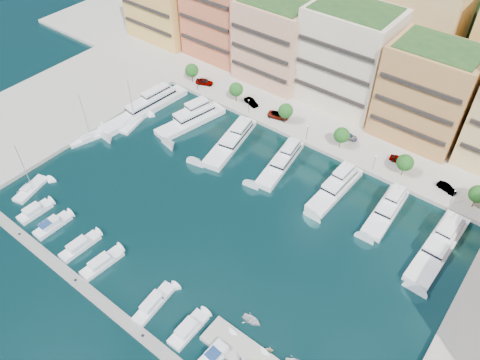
{
  "coord_description": "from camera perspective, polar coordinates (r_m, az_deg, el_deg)",
  "views": [
    {
      "loc": [
        42.78,
        -50.42,
        73.97
      ],
      "look_at": [
        -0.77,
        5.42,
        6.0
      ],
      "focal_mm": 35.0,
      "sensor_mm": 36.0,
      "label": 1
    }
  ],
  "objects": [
    {
      "name": "ground",
      "position": [
        99.21,
        -1.58,
        -4.4
      ],
      "size": [
        400.0,
        400.0,
        0.0
      ],
      "primitive_type": "plane",
      "color": "black",
      "rests_on": "ground"
    },
    {
      "name": "north_quay",
      "position": [
        141.21,
        14.78,
        10.71
      ],
      "size": [
        220.0,
        64.0,
        2.0
      ],
      "primitive_type": "cube",
      "color": "#9E998E",
      "rests_on": "ground"
    },
    {
      "name": "west_quay",
      "position": [
        135.09,
        -24.89,
        6.13
      ],
      "size": [
        34.0,
        76.0,
        2.0
      ],
      "primitive_type": "cube",
      "color": "#9E998E",
      "rests_on": "ground"
    },
    {
      "name": "hillside",
      "position": [
        181.76,
        21.9,
        16.77
      ],
      "size": [
        240.0,
        40.0,
        58.0
      ],
      "primitive_type": "cube",
      "color": "#1B3515",
      "rests_on": "ground"
    },
    {
      "name": "south_pontoon",
      "position": [
        89.35,
        -15.81,
        -14.73
      ],
      "size": [
        72.0,
        2.2,
        0.35
      ],
      "primitive_type": "cube",
      "color": "gray",
      "rests_on": "ground"
    },
    {
      "name": "apartment_1",
      "position": [
        146.89,
        -2.26,
        19.83
      ],
      "size": [
        20.0,
        16.5,
        26.8
      ],
      "color": "#C86542",
      "rests_on": "north_quay"
    },
    {
      "name": "apartment_2",
      "position": [
        134.95,
        4.38,
        16.51
      ],
      "size": [
        20.0,
        15.5,
        22.8
      ],
      "color": "tan",
      "rests_on": "north_quay"
    },
    {
      "name": "apartment_3",
      "position": [
        126.93,
        13.01,
        14.41
      ],
      "size": [
        22.0,
        16.5,
        25.8
      ],
      "color": "#FAE6C1",
      "rests_on": "north_quay"
    },
    {
      "name": "apartment_4",
      "position": [
        119.75,
        21.78,
        9.81
      ],
      "size": [
        20.0,
        15.5,
        23.8
      ],
      "color": "#B97D45",
      "rests_on": "north_quay"
    },
    {
      "name": "backblock_2",
      "position": [
        142.36,
        20.1,
        17.24
      ],
      "size": [
        26.0,
        18.0,
        30.0
      ],
      "primitive_type": "cube",
      "color": "#E4C578",
      "rests_on": "north_quay"
    },
    {
      "name": "tree_0",
      "position": [
        136.7,
        -5.89,
        13.16
      ],
      "size": [
        3.8,
        3.8,
        5.65
      ],
      "color": "#473323",
      "rests_on": "north_quay"
    },
    {
      "name": "tree_1",
      "position": [
        127.65,
        -0.48,
        10.98
      ],
      "size": [
        3.8,
        3.8,
        5.65
      ],
      "color": "#473323",
      "rests_on": "north_quay"
    },
    {
      "name": "tree_2",
      "position": [
        120.06,
        5.59,
        8.38
      ],
      "size": [
        3.8,
        3.8,
        5.65
      ],
      "color": "#473323",
      "rests_on": "north_quay"
    },
    {
      "name": "tree_3",
      "position": [
        114.21,
        12.28,
        5.37
      ],
      "size": [
        3.8,
        3.8,
        5.65
      ],
      "color": "#473323",
      "rests_on": "north_quay"
    },
    {
      "name": "tree_4",
      "position": [
        110.4,
        19.48,
        2.01
      ],
      "size": [
        3.8,
        3.8,
        5.65
      ],
      "color": "#473323",
      "rests_on": "north_quay"
    },
    {
      "name": "tree_5",
      "position": [
        108.82,
        27.02,
        -1.55
      ],
      "size": [
        3.8,
        3.8,
        5.65
      ],
      "color": "#473323",
      "rests_on": "north_quay"
    },
    {
      "name": "lamppost_0",
      "position": [
        133.37,
        -5.24,
        11.9
      ],
      "size": [
        0.3,
        0.3,
        4.2
      ],
      "color": "black",
      "rests_on": "north_quay"
    },
    {
      "name": "lamppost_1",
      "position": [
        123.6,
        1.06,
        9.24
      ],
      "size": [
        0.3,
        0.3,
        4.2
      ],
      "color": "black",
      "rests_on": "north_quay"
    },
    {
      "name": "lamppost_2",
      "position": [
        115.81,
        8.22,
        6.04
      ],
      "size": [
        0.3,
        0.3,
        4.2
      ],
      "color": "black",
      "rests_on": "north_quay"
    },
    {
      "name": "lamppost_3",
      "position": [
        110.43,
        16.13,
        2.34
      ],
      "size": [
        0.3,
        0.3,
        4.2
      ],
      "color": "black",
      "rests_on": "north_quay"
    },
    {
      "name": "lamppost_4",
      "position": [
        107.83,
        24.59,
        -1.68
      ],
      "size": [
        0.3,
        0.3,
        4.2
      ],
      "color": "black",
      "rests_on": "north_quay"
    },
    {
      "name": "yacht_0",
      "position": [
        129.64,
        -11.19,
        8.78
      ],
      "size": [
        6.39,
        27.32,
        7.3
      ],
      "color": "white",
      "rests_on": "ground"
    },
    {
      "name": "yacht_1",
      "position": [
        123.51,
        -5.82,
        7.41
      ],
      "size": [
        8.79,
        20.19,
        7.3
      ],
      "color": "white",
      "rests_on": "ground"
    },
    {
      "name": "yacht_2",
      "position": [
        116.03,
        -0.94,
        4.98
      ],
      "size": [
        8.66,
        20.92,
        7.3
      ],
      "color": "white",
      "rests_on": "ground"
    },
    {
      "name": "yacht_3",
      "position": [
        110.39,
        5.16,
        2.38
      ],
      "size": [
        6.75,
        18.58,
        7.3
      ],
      "color": "white",
      "rests_on": "ground"
    },
    {
      "name": "yacht_4",
      "position": [
        105.85,
        11.67,
        -0.83
      ],
      "size": [
        4.93,
        17.75,
        7.3
      ],
      "color": "white",
      "rests_on": "ground"
    },
    {
      "name": "yacht_5",
      "position": [
        103.72,
        17.53,
        -3.37
      ],
      "size": [
        4.97,
        16.32,
        7.3
      ],
      "color": "white",
      "rests_on": "ground"
    },
    {
      "name": "yacht_6",
      "position": [
        100.8,
        23.2,
        -7.2
      ],
      "size": [
        5.49,
        21.52,
        7.3
      ],
      "color": "white",
      "rests_on": "ground"
    },
    {
      "name": "cruiser_0",
      "position": [
        108.41,
        -23.77,
        -3.56
      ],
      "size": [
        2.89,
        7.24,
        2.55
      ],
      "color": "white",
      "rests_on": "ground"
    },
    {
      "name": "cruiser_1",
      "position": [
        104.16,
        -21.92,
        -5.16
      ],
      "size": [
        2.83,
        7.87,
        2.66
      ],
      "color": "white",
      "rests_on": "ground"
    },
    {
      "name": "cruiser_2",
      "position": [
        98.5,
        -18.96,
        -7.68
      ],
      "size": [
        2.9,
        8.49,
        2.55
      ],
      "color": "white",
      "rests_on": "ground"
    },
    {
      "name": "cruiser_3",
      "position": [
        94.57,
        -16.5,
        -9.74
      ],
      "size": [
        3.33,
        8.74,
        2.55
      ],
      "color": "white",
      "rests_on": "ground"
    },
    {
      "name": "cruiser_5",
      "position": [
        87.32,
        -10.46,
        -14.6
      ],
      "size": [
        3.3,
        9.36,
        2.55
      ],
      "color": "white",
      "rests_on": "ground"
    },
    {
      "name": "cruiser_6",
      "position": [
        83.92,
        -6.36,
        -17.69
      ],
      "size": [
        2.88,
        7.78,
        2.55
      ],
      "color": "white",
      "rests_on": "ground"
    },
    {
      "name": "cruiser_7",
      "position": [
        81.67,
        -2.75,
        -20.27
      ],
      "size": [
        3.3,
        7.3,
        2.66
      ],
      "color": "white",
      "rests_on": "ground"
    },
    {
      "name": "sailboat_1",
      "position": [
        123.87,
        -17.93,
        4.91
      ],
      "size": [
        5.72,
        10.65,
        13.2
      ],
      "color": "white",
      "rests_on": "ground"
    },
    {
      "name": "sailboat_2",
      "position": [
        125.9,
        -12.86,
        6.79
      ],
      "size": [
        4.86,
        10.0,
        13.2
      ],
      "color": "white",
      "rests_on": "ground"
    },
    {
      "name": "sailboat_0",
      "position": [
        114.21,
        -24.16,
        -1.05
      ],
      "size": [
        4.97,
        9.08,
        13.2
      ],
      "color": "white",
      "rests_on": "ground"
    },
    {
      "name": "tender_1",
      "position": [
        82.07,
        3.51,
        -19.95
      ],
      "size": [
        2.14,
        2.02,
        0.89
      ],
      "primitive_type": "imported",
      "rotation": [
        0.0,
        0.0,
        2.0
      ],
      "color": "#F0EAB8",
      "rests_on": "ground"
    },
    {
      "name": "tender_0",
      "position": [
        84.53,
        1.43,
        -16.75
      ],
      "size": [
        3.63,
        2.68,
        0.72
      ],
      "primitive_type": "imported",
      "rotation": [
        0.0,
        0.0,
        1.63
      ],
      "color": "silver",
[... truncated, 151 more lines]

